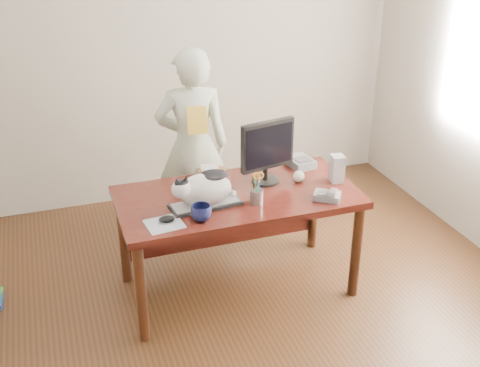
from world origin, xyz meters
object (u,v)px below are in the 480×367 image
at_px(calculator, 300,162).
at_px(phone, 328,195).
at_px(desk, 234,208).
at_px(baseball, 299,176).
at_px(cat, 203,188).
at_px(book_stack, 211,172).
at_px(coffee_mug, 201,213).
at_px(person, 193,146).
at_px(monitor, 267,149).
at_px(keyboard, 205,204).
at_px(mouse, 167,219).
at_px(pen_cup, 257,195).
at_px(speaker, 337,169).

bearing_deg(calculator, phone, -102.88).
height_order(desk, baseball, baseball).
height_order(cat, phone, cat).
bearing_deg(calculator, book_stack, 169.17).
distance_m(book_stack, calculator, 0.67).
xyz_separation_m(coffee_mug, person, (0.24, 1.11, -0.02)).
bearing_deg(monitor, baseball, -27.10).
xyz_separation_m(keyboard, monitor, (0.50, 0.20, 0.24)).
distance_m(cat, phone, 0.82).
xyz_separation_m(desk, calculator, (0.58, 0.21, 0.18)).
bearing_deg(monitor, keyboard, -170.14).
height_order(cat, monitor, monitor).
distance_m(coffee_mug, person, 1.13).
bearing_deg(cat, coffee_mug, -115.22).
bearing_deg(mouse, pen_cup, -1.32).
bearing_deg(phone, pen_cup, -156.52).
distance_m(desk, phone, 0.66).
bearing_deg(calculator, desk, -168.32).
distance_m(mouse, book_stack, 0.70).
distance_m(speaker, book_stack, 0.88).
xyz_separation_m(desk, monitor, (0.25, 0.02, 0.40)).
xyz_separation_m(desk, cat, (-0.26, -0.18, 0.28)).
height_order(monitor, phone, monitor).
bearing_deg(pen_cup, mouse, -174.47).
bearing_deg(desk, calculator, 19.61).
relative_size(cat, person, 0.29).
bearing_deg(speaker, keyboard, -168.31).
distance_m(keyboard, book_stack, 0.45).
bearing_deg(cat, phone, -16.61).
bearing_deg(monitor, calculator, 16.88).
xyz_separation_m(desk, phone, (0.53, -0.34, 0.17)).
distance_m(cat, person, 0.96).
distance_m(cat, pen_cup, 0.35).
distance_m(desk, monitor, 0.47).
height_order(phone, person, person).
distance_m(keyboard, cat, 0.12).
bearing_deg(phone, speaker, 86.61).
xyz_separation_m(monitor, mouse, (-0.78, -0.32, -0.23)).
height_order(desk, calculator, calculator).
bearing_deg(keyboard, desk, 29.79).
height_order(speaker, baseball, speaker).
relative_size(mouse, calculator, 0.46).
xyz_separation_m(desk, person, (-0.09, 0.76, 0.18)).
distance_m(speaker, baseball, 0.27).
bearing_deg(mouse, calculator, 17.76).
height_order(desk, pen_cup, pen_cup).
bearing_deg(baseball, phone, -76.50).
height_order(keyboard, phone, phone).
relative_size(monitor, baseball, 5.56).
relative_size(desk, baseball, 19.86).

